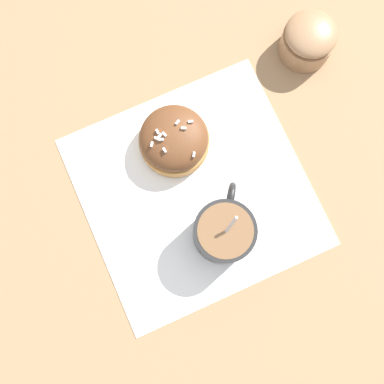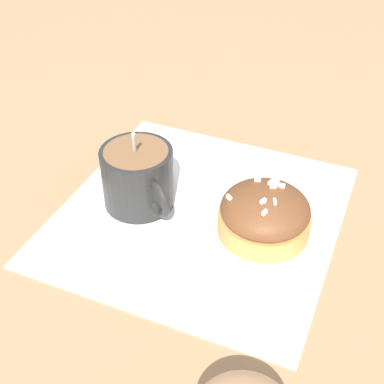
{
  "view_description": "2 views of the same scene",
  "coord_description": "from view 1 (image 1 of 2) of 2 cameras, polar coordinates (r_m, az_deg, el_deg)",
  "views": [
    {
      "loc": [
        -0.09,
        0.06,
        0.65
      ],
      "look_at": [
        -0.0,
        0.01,
        0.04
      ],
      "focal_mm": 42.0,
      "sensor_mm": 36.0,
      "label": 1
    },
    {
      "loc": [
        0.12,
        -0.46,
        0.41
      ],
      "look_at": [
        -0.01,
        -0.01,
        0.04
      ],
      "focal_mm": 50.0,
      "sensor_mm": 36.0,
      "label": 2
    }
  ],
  "objects": [
    {
      "name": "paper_napkin",
      "position": [
        0.66,
        0.37,
        0.08
      ],
      "size": [
        0.35,
        0.35,
        0.0
      ],
      "color": "white",
      "rests_on": "ground_plane"
    },
    {
      "name": "sugar_bowl",
      "position": [
        0.72,
        14.56,
        18.2
      ],
      "size": [
        0.08,
        0.08,
        0.06
      ],
      "color": "#99704C",
      "rests_on": "ground_plane"
    },
    {
      "name": "frosted_pastry",
      "position": [
        0.65,
        -2.29,
        6.67
      ],
      "size": [
        0.1,
        0.1,
        0.06
      ],
      "color": "#C18442",
      "rests_on": "paper_napkin"
    },
    {
      "name": "ground_plane",
      "position": [
        0.66,
        0.37,
        0.06
      ],
      "size": [
        3.0,
        3.0,
        0.0
      ],
      "primitive_type": "plane",
      "color": "#93704C"
    },
    {
      "name": "coffee_cup",
      "position": [
        0.61,
        4.27,
        -4.92
      ],
      "size": [
        0.1,
        0.09,
        0.11
      ],
      "color": "black",
      "rests_on": "paper_napkin"
    }
  ]
}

